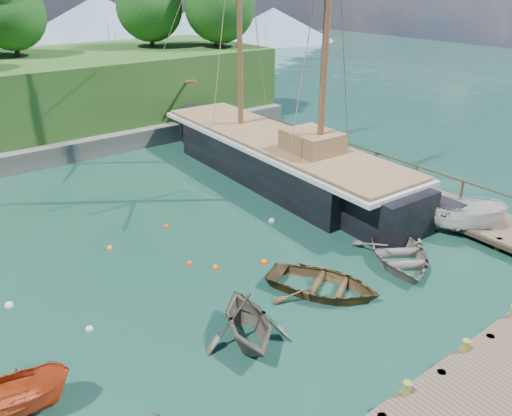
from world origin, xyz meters
The scene contains 19 objects.
ground centered at (0.00, 0.00, 0.00)m, with size 160.00×160.00×0.00m, color #153A2E.
dock_near centered at (2.00, -6.50, 0.43)m, with size 20.00×3.20×1.10m.
dock_east centered at (11.50, 7.00, 0.43)m, with size 3.20×24.00×1.10m.
bollard_1 centered at (-1.00, -5.10, 0.00)m, with size 0.26×0.26×0.45m, color olive.
bollard_2 centered at (2.00, -5.10, 0.00)m, with size 0.26×0.26×0.45m, color olive.
bollard_3 centered at (5.00, -5.10, 0.00)m, with size 0.26×0.26×0.45m, color olive.
rowboat_1 centered at (-2.79, 0.18, 0.00)m, with size 3.12×3.62×1.91m, color #595549.
rowboat_2 centered at (1.34, 0.68, 0.00)m, with size 3.25×4.55×0.94m, color #4F3C21.
rowboat_3 centered at (5.74, 0.41, 0.00)m, with size 3.45×4.83×1.00m, color slate.
cabin_boat_white centered at (10.00, 1.02, 0.00)m, with size 2.07×5.49×2.12m, color silver.
schooner centered at (7.84, 11.56, 1.12)m, with size 5.66×27.51×20.16m.
mooring_buoy_0 centered at (-7.02, 4.06, 0.00)m, with size 0.29×0.29×0.29m, color silver.
mooring_buoy_1 centered at (-1.84, 5.82, 0.00)m, with size 0.28×0.28×0.28m, color #EB4220.
mooring_buoy_2 centered at (-1.12, 4.83, 0.00)m, with size 0.28×0.28×0.28m, color #FB6600.
mooring_buoy_3 centered at (3.70, 6.86, 0.00)m, with size 0.36×0.36×0.36m, color silver.
mooring_buoy_4 centered at (-4.12, 9.25, 0.00)m, with size 0.30×0.30×0.30m, color orange.
mooring_buoy_5 centered at (-0.97, 9.62, 0.00)m, with size 0.28×0.28×0.28m, color #E2470D.
mooring_buoy_6 centered at (-8.97, 7.33, 0.00)m, with size 0.35×0.35×0.35m, color silver.
mooring_buoy_7 centered at (0.84, 3.88, 0.00)m, with size 0.34×0.34×0.34m, color #F85B02.
Camera 1 is at (-10.97, -11.05, 11.56)m, focal length 35.00 mm.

